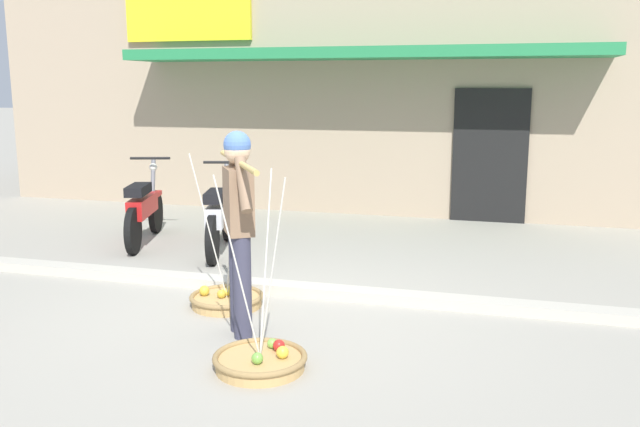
# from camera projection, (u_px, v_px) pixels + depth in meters

# --- Properties ---
(ground_plane) EXTENTS (90.00, 90.00, 0.00)m
(ground_plane) POSITION_uv_depth(u_px,v_px,m) (258.00, 315.00, 6.12)
(ground_plane) COLOR #9E998C
(sidewalk_curb) EXTENTS (20.00, 0.24, 0.10)m
(sidewalk_curb) POSITION_uv_depth(u_px,v_px,m) (283.00, 288.00, 6.77)
(sidewalk_curb) COLOR #BAB4A5
(sidewalk_curb) RESTS_ON ground
(fruit_vendor) EXTENTS (0.85, 1.29, 1.70)m
(fruit_vendor) POSITION_uv_depth(u_px,v_px,m) (239.00, 220.00, 5.48)
(fruit_vendor) COLOR #38384C
(fruit_vendor) RESTS_ON ground
(fruit_basket_left_side) EXTENTS (0.70, 0.70, 1.45)m
(fruit_basket_left_side) POSITION_uv_depth(u_px,v_px,m) (227.00, 298.00, 6.36)
(fruit_basket_left_side) COLOR tan
(fruit_basket_left_side) RESTS_ON ground
(fruit_basket_right_side) EXTENTS (0.70, 0.70, 1.45)m
(fruit_basket_right_side) POSITION_uv_depth(u_px,v_px,m) (261.00, 360.00, 4.95)
(fruit_basket_right_side) COLOR tan
(fruit_basket_right_side) RESTS_ON ground
(motorcycle_nearest_shop) EXTENTS (0.69, 1.77, 1.09)m
(motorcycle_nearest_shop) POSITION_uv_depth(u_px,v_px,m) (144.00, 209.00, 8.80)
(motorcycle_nearest_shop) COLOR black
(motorcycle_nearest_shop) RESTS_ON ground
(motorcycle_second_in_row) EXTENTS (0.66, 1.78, 1.09)m
(motorcycle_second_in_row) POSITION_uv_depth(u_px,v_px,m) (220.00, 216.00, 8.32)
(motorcycle_second_in_row) COLOR black
(motorcycle_second_in_row) RESTS_ON ground
(storefront_building) EXTENTS (13.00, 6.00, 4.20)m
(storefront_building) POSITION_uv_depth(u_px,v_px,m) (391.00, 82.00, 12.78)
(storefront_building) COLOR tan
(storefront_building) RESTS_ON ground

